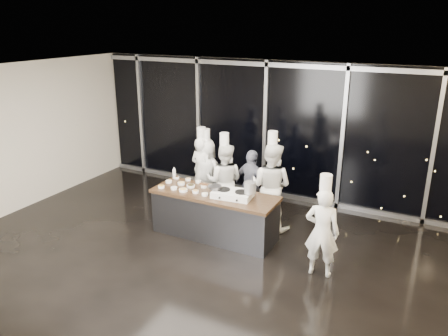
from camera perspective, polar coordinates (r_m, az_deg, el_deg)
The scene contains 15 objects.
ground at distance 8.05m, azimuth -4.30°, elevation -11.41°, with size 9.00×9.00×0.00m, color black.
room_shell at distance 7.10m, azimuth -3.53°, elevation 4.12°, with size 9.02×7.02×3.21m.
window_wall at distance 10.33m, azimuth 5.46°, elevation 5.01°, with size 8.90×0.11×3.20m.
demo_counter at distance 8.53m, azimuth -1.22°, elevation -6.09°, with size 2.46×0.86×0.90m.
stove at distance 8.14m, azimuth 1.12°, elevation -3.40°, with size 0.77×0.52×0.14m.
frying_pan at distance 8.21m, azimuth -1.30°, elevation -2.47°, with size 0.47×0.29×0.04m.
stock_pot at distance 7.96m, azimuth 3.42°, elevation -2.56°, with size 0.21×0.21×0.21m, color #BDBDBF.
prep_bowls at distance 8.66m, azimuth -4.86°, elevation -2.35°, with size 1.14×0.72×0.05m.
squeeze_bottle at distance 9.13m, azimuth -6.53°, elevation -0.64°, with size 0.07×0.07×0.26m.
chef_far_left at distance 9.79m, azimuth -2.90°, elevation -0.41°, with size 0.65×0.50×1.84m.
chef_left at distance 9.83m, azimuth -2.34°, elevation -0.54°, with size 0.83×0.62×1.79m.
chef_center at distance 9.19m, azimuth 0.05°, elevation -1.67°, with size 0.93×0.81×1.86m.
guest at distance 9.22m, azimuth 3.62°, elevation -2.16°, with size 0.95×0.62×1.50m.
chef_right at distance 8.76m, azimuth 6.15°, elevation -2.31°, with size 0.91×0.74×2.02m.
chef_side at distance 7.33m, azimuth 12.69°, elevation -8.02°, with size 0.59×0.42×1.76m.
Camera 1 is at (3.70, -5.90, 4.03)m, focal length 35.00 mm.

